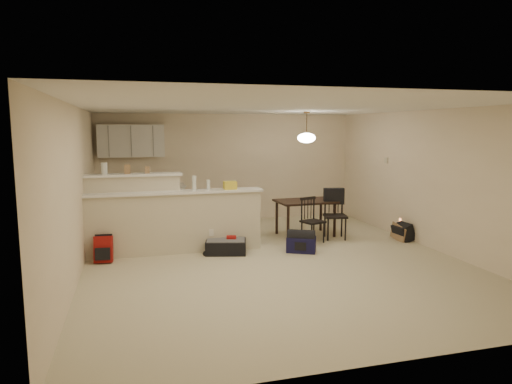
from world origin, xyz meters
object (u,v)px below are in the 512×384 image
object	(u,v)px
pendant_lamp	(306,137)
black_daypack	(403,232)
dining_chair_near	(313,220)
dining_chair_far	(335,215)
dining_table	(305,205)
navy_duffel	(301,244)
suitcase	(226,247)
red_backpack	(103,249)

from	to	relation	value
pendant_lamp	black_daypack	bearing A→B (deg)	-28.30
dining_chair_near	dining_chair_far	xyz separation A→B (m)	(0.54, 0.17, 0.05)
dining_table	dining_chair_near	distance (m)	0.63
pendant_lamp	navy_duffel	bearing A→B (deg)	-114.43
dining_table	suitcase	bearing A→B (deg)	-156.65
pendant_lamp	black_daypack	distance (m)	2.65
dining_table	dining_chair_far	world-z (taller)	dining_chair_far
suitcase	pendant_lamp	bearing A→B (deg)	40.58
dining_chair_far	navy_duffel	world-z (taller)	dining_chair_far
dining_table	navy_duffel	bearing A→B (deg)	-117.43
navy_duffel	suitcase	bearing A→B (deg)	-165.24
black_daypack	dining_chair_near	bearing A→B (deg)	74.68
black_daypack	red_backpack	bearing A→B (deg)	84.94
dining_chair_near	black_daypack	xyz separation A→B (m)	(1.76, -0.32, -0.27)
pendant_lamp	dining_chair_far	xyz separation A→B (m)	(0.47, -0.42, -1.51)
dining_chair_near	black_daypack	size ratio (longest dim) A/B	2.38
dining_chair_near	red_backpack	world-z (taller)	dining_chair_near
dining_table	black_daypack	size ratio (longest dim) A/B	3.31
black_daypack	suitcase	bearing A→B (deg)	84.94
navy_duffel	black_daypack	xyz separation A→B (m)	(2.22, 0.27, 0.02)
pendant_lamp	suitcase	distance (m)	2.77
navy_duffel	red_backpack	bearing A→B (deg)	-158.02
pendant_lamp	dining_chair_near	xyz separation A→B (m)	(-0.08, -0.59, -1.56)
dining_table	black_daypack	distance (m)	1.97
red_backpack	dining_chair_near	bearing A→B (deg)	9.72
suitcase	red_backpack	distance (m)	2.03
dining_chair_far	navy_duffel	bearing A→B (deg)	-129.87
dining_chair_far	navy_duffel	size ratio (longest dim) A/B	1.93
dining_chair_far	red_backpack	xyz separation A→B (m)	(-4.33, -0.49, -0.27)
dining_chair_far	suitcase	distance (m)	2.38
dining_chair_far	suitcase	world-z (taller)	dining_chair_far
dining_table	red_backpack	bearing A→B (deg)	-169.78
dining_table	navy_duffel	distance (m)	1.39
pendant_lamp	navy_duffel	size ratio (longest dim) A/B	1.23
dining_chair_near	navy_duffel	distance (m)	0.81
red_backpack	black_daypack	bearing A→B (deg)	4.91
dining_table	pendant_lamp	bearing A→B (deg)	-48.00
suitcase	dining_table	bearing A→B (deg)	40.58
pendant_lamp	dining_chair_near	world-z (taller)	pendant_lamp
pendant_lamp	suitcase	world-z (taller)	pendant_lamp
red_backpack	dining_table	bearing A→B (deg)	18.13
dining_chair_near	red_backpack	size ratio (longest dim) A/B	2.01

